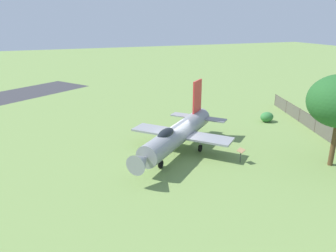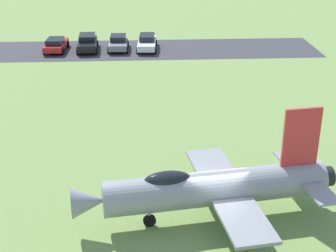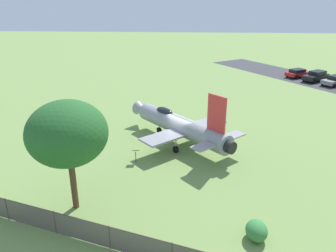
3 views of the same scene
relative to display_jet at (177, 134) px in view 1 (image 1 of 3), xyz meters
The scene contains 5 objects.
ground_plane 1.78m from the display_jet, 136.98° to the right, with size 200.00×200.00×0.00m, color #75934C.
display_jet is the anchor object (origin of this frame).
perimeter_fence 14.06m from the display_jet, 167.36° to the left, with size 8.15×26.25×1.47m.
shrub_near_fence 13.31m from the display_jet, 159.45° to the right, with size 1.45×1.18×1.07m.
info_plaque 5.23m from the display_jet, 140.98° to the left, with size 0.50×0.66×1.14m.
Camera 1 is at (9.65, 22.88, 10.69)m, focal length 34.61 mm.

